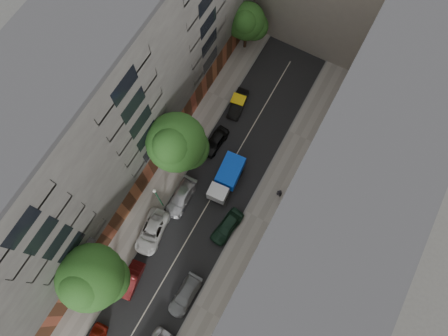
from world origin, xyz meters
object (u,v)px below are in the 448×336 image
Objects in this scene: car_right_2 at (227,227)px; car_left_1 at (131,280)px; car_left_2 at (152,232)px; car_left_3 at (181,197)px; tree_far at (247,23)px; tree_near at (92,279)px; car_left_4 at (215,141)px; tree_mid at (177,145)px; car_right_1 at (185,296)px; lamp_post at (158,197)px; tarp_truck at (227,178)px; car_left_5 at (238,104)px; pedestrian at (279,193)px.

car_left_1 is at bearing -113.53° from car_right_2.
car_left_3 is (0.80, 4.74, -0.01)m from car_left_2.
tree_near is at bearing -87.62° from tree_far.
car_left_4 is 19.81m from tree_near.
tree_near is 0.93× the size of tree_mid.
tree_mid reaches higher than car_left_4.
car_left_1 is 5.25m from car_left_2.
lamp_post is at bearing 136.33° from car_right_1.
lamp_post reaches higher than car_right_2.
car_left_4 is 0.58× the size of tree_far.
tree_far is 1.18× the size of lamp_post.
car_left_1 is 11.24m from car_right_2.
tree_far is (-3.17, 30.93, 4.10)m from car_left_1.
tarp_truck is at bearing 71.32° from tree_near.
lamp_post is at bearing -103.65° from car_left_5.
car_left_5 is (-3.40, 9.03, -0.71)m from tarp_truck.
tree_far is (-1.34, 32.30, -1.59)m from tree_near.
car_left_3 is at bearing 71.83° from car_left_2.
car_right_2 is 0.62× the size of tree_far.
car_left_4 is at bearing 135.07° from car_right_2.
tree_mid is at bearing 87.88° from car_left_2.
tree_far reaches higher than car_left_2.
pedestrian is at bearing -48.08° from car_left_5.
pedestrian reaches higher than car_left_1.
car_right_2 is at bearing -49.18° from car_left_4.
tree_far reaches higher than car_left_4.
car_right_1 is at bearing -73.50° from tree_far.
tree_far reaches higher than car_right_1.
tree_mid is at bearing 13.48° from pedestrian.
tarp_truck is 1.16× the size of car_left_3.
tree_far is at bearing 94.44° from lamp_post.
car_left_5 is (0.00, 13.20, -0.02)m from car_left_3.
car_left_2 is 0.73× the size of tree_far.
tree_near is at bearing -158.98° from car_right_1.
lamp_post is (-7.01, 6.95, 3.20)m from car_right_1.
car_left_3 is 1.17× the size of car_left_5.
car_right_2 is at bearing 9.65° from lamp_post.
car_left_2 is 1.17× the size of car_right_2.
car_left_3 is at bearing -85.82° from car_left_4.
tarp_truck is 1.28× the size of car_right_2.
car_left_2 is 26.17m from tree_far.
tree_near reaches higher than tree_far.
car_left_4 is 7.83m from tree_mid.
car_left_3 is 1.18× the size of car_left_4.
pedestrian reaches higher than car_left_5.
car_left_5 is 11.91m from tree_mid.
tree_near is (-1.83, -18.90, 5.65)m from car_left_4.
tarp_truck reaches higher than car_right_1.
tree_far reaches higher than car_right_2.
tree_far is (-9.12, 21.40, 4.01)m from car_right_2.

